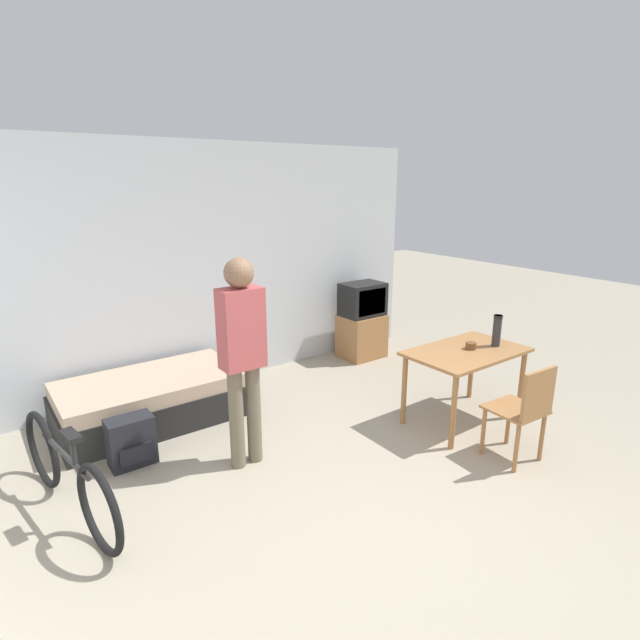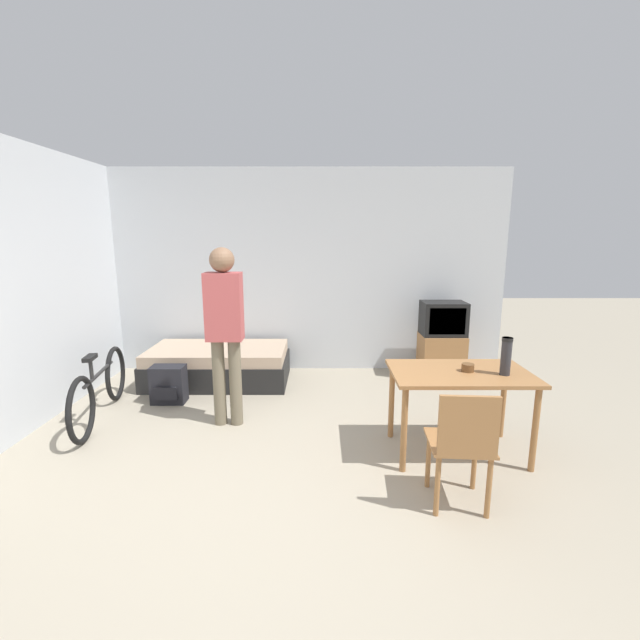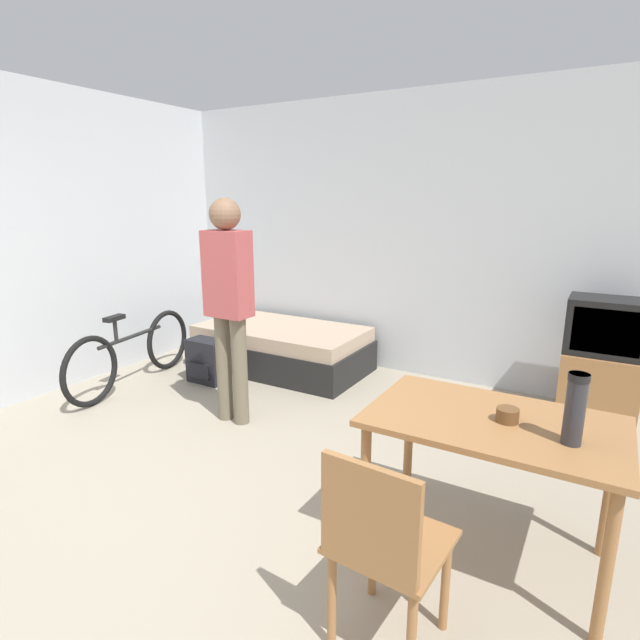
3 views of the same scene
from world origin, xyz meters
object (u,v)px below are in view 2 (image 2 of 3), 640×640
Objects in this scene: bicycle at (98,389)px; mate_bowl at (466,367)px; wooden_chair at (461,442)px; dining_table at (458,382)px; backpack at (167,385)px; daybed at (217,365)px; thermos_flask at (504,354)px; tv at (440,341)px; person_standing at (223,323)px.

mate_bowl is at bearing -11.45° from bicycle.
dining_table is at bearing 74.13° from wooden_chair.
dining_table is 3.09m from backpack.
thermos_flask reaches higher than daybed.
bicycle reaches higher than daybed.
tv is 3.39m from backpack.
tv is 1.16× the size of wooden_chair.
daybed is at bearing 143.72° from dining_table.
backpack is (0.54, 0.42, -0.11)m from bicycle.
daybed is 17.08× the size of mate_bowl.
person_standing is at bearing -5.53° from bicycle.
wooden_chair is 0.97m from thermos_flask.
backpack is (-3.27, -0.87, -0.28)m from tv.
wooden_chair is 0.87m from mate_bowl.
wooden_chair reaches higher than backpack.
dining_table reaches higher than backpack.
wooden_chair is (2.24, -2.58, 0.27)m from daybed.
thermos_flask reaches higher than dining_table.
thermos_flask is (0.33, -0.09, 0.27)m from dining_table.
mate_bowl is (-0.36, -1.98, 0.28)m from tv.
person_standing reaches higher than dining_table.
dining_table is at bearing 179.91° from mate_bowl.
daybed is 3.14m from mate_bowl.
tv is 2.91m from person_standing.
bicycle is 0.69m from backpack.
daybed is 3.42m from wooden_chair.
tv is 0.61× the size of bicycle.
thermos_flask is (0.55, 0.69, 0.41)m from wooden_chair.
tv is 0.58× the size of person_standing.
backpack is at bearing 159.04° from mate_bowl.
dining_table is 2.72× the size of backpack.
thermos_flask is 3.47m from backpack.
tv is at bearing 3.56° from daybed.
tv reaches higher than backpack.
tv is at bearing 79.83° from mate_bowl.
backpack is (-2.63, 1.89, -0.28)m from wooden_chair.
thermos_flask is at bearing -17.59° from mate_bowl.
daybed is 1.52× the size of dining_table.
thermos_flask is (2.78, -1.89, 0.68)m from daybed.
mate_bowl reaches higher than backpack.
thermos_flask is 3.05× the size of mate_bowl.
person_standing is 2.50m from thermos_flask.
daybed is at bearing 59.88° from backpack.
wooden_chair is 3.50m from bicycle.
tv is 4.02m from bicycle.
dining_table is at bearing -21.35° from backpack.
thermos_flask is (-0.08, -2.07, 0.42)m from tv.
bicycle is at bearing 168.09° from thermos_flask.
backpack is (-0.40, -0.69, -0.01)m from daybed.
thermos_flask is at bearing -20.68° from backpack.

